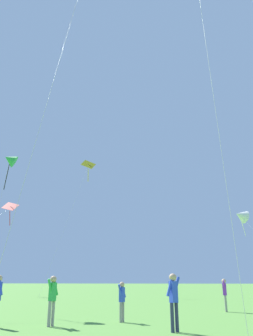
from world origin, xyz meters
name	(u,v)px	position (x,y,z in m)	size (l,w,h in m)	color
kite_red_high	(9,210)	(-19.60, 35.96, 9.89)	(4.92, 11.77, 11.12)	red
kite_white_distant	(241,216)	(8.39, 36.65, 8.64)	(4.94, 9.72, 9.54)	white
kite_green_small	(10,160)	(-9.46, 15.96, 8.75)	(2.65, 5.73, 9.28)	green
kite_yellow_diamond	(87,169)	(-10.21, 37.83, 15.46)	(4.02, 6.41, 17.03)	yellow
person_far_back	(122,298)	(-1.69, 11.85, 0.91)	(0.30, 0.46, 1.51)	gray
person_near_tree	(225,292)	(3.11, 17.12, 1.00)	(0.23, 0.54, 1.66)	gray
person_with_spool	(52,296)	(-4.04, 10.22, 1.04)	(0.33, 0.53, 1.73)	gray
person_in_red_shirt	(174,296)	(0.38, 9.40, 1.07)	(0.50, 0.43, 1.79)	#2D3351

